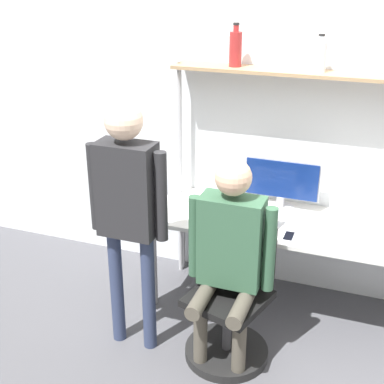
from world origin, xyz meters
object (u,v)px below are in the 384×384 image
object	(u,v)px
person_seated	(229,248)
person_standing	(128,199)
monitor	(282,182)
office_chair	(231,317)
cell_phone	(289,236)
bottle_clear	(320,56)
laptop	(252,221)
bottle_red	(236,48)

from	to	relation	value
person_seated	person_standing	distance (m)	0.70
monitor	person_standing	world-z (taller)	person_standing
office_chair	person_standing	size ratio (longest dim) A/B	0.54
cell_phone	person_seated	size ratio (longest dim) A/B	0.11
office_chair	bottle_clear	world-z (taller)	bottle_clear
monitor	office_chair	size ratio (longest dim) A/B	0.61
cell_phone	person_seated	distance (m)	0.55
laptop	person_standing	bearing A→B (deg)	-137.90
cell_phone	office_chair	xyz separation A→B (m)	(-0.27, -0.42, -0.44)
laptop	cell_phone	size ratio (longest dim) A/B	2.23
cell_phone	person_seated	xyz separation A→B (m)	(-0.29, -0.46, 0.10)
person_standing	laptop	bearing A→B (deg)	42.10
cell_phone	person_standing	size ratio (longest dim) A/B	0.09
office_chair	bottle_red	size ratio (longest dim) A/B	3.10
office_chair	person_seated	xyz separation A→B (m)	(-0.01, -0.04, 0.54)
person_seated	bottle_clear	bearing A→B (deg)	70.55
bottle_red	monitor	bearing A→B (deg)	-1.98
person_standing	bottle_clear	world-z (taller)	bottle_clear
laptop	bottle_red	xyz separation A→B (m)	(-0.28, 0.41, 1.11)
person_seated	person_standing	xyz separation A→B (m)	(-0.64, -0.08, 0.27)
office_chair	person_standing	world-z (taller)	person_standing
office_chair	cell_phone	bearing A→B (deg)	56.75
monitor	laptop	bearing A→B (deg)	-106.79
office_chair	person_seated	bearing A→B (deg)	-104.01
cell_phone	bottle_red	xyz separation A→B (m)	(-0.55, 0.46, 1.16)
bottle_clear	laptop	bearing A→B (deg)	-127.41
person_standing	person_seated	bearing A→B (deg)	6.99
person_seated	cell_phone	bearing A→B (deg)	58.36
person_standing	bottle_red	size ratio (longest dim) A/B	5.71
person_seated	bottle_red	bearing A→B (deg)	105.75
monitor	laptop	world-z (taller)	monitor
laptop	office_chair	world-z (taller)	office_chair
person_seated	bottle_clear	xyz separation A→B (m)	(0.33, 0.92, 1.04)
cell_phone	bottle_clear	distance (m)	1.23
person_seated	bottle_clear	distance (m)	1.43
person_seated	bottle_red	size ratio (longest dim) A/B	4.67
person_standing	bottle_red	xyz separation A→B (m)	(0.38, 1.00, 0.80)
monitor	person_seated	size ratio (longest dim) A/B	0.40
office_chair	bottle_clear	size ratio (longest dim) A/B	3.72
laptop	cell_phone	bearing A→B (deg)	-10.89
monitor	person_standing	distance (m)	1.27
office_chair	bottle_red	distance (m)	1.85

